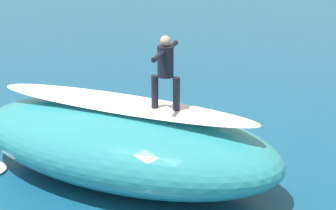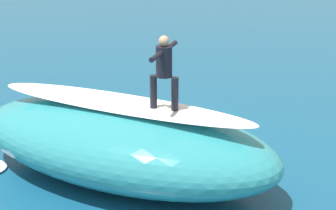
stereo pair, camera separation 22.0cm
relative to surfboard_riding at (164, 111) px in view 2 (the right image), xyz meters
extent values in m
plane|color=#145175|center=(1.41, -1.95, -1.75)|extent=(120.00, 120.00, 0.00)
ellipsoid|color=teal|center=(1.00, -0.15, -0.90)|extent=(7.46, 4.22, 1.71)
ellipsoid|color=white|center=(1.00, -0.15, 0.00)|extent=(6.11, 2.01, 0.08)
ellipsoid|color=silver|center=(0.00, 0.00, 0.00)|extent=(1.90, 0.56, 0.08)
cylinder|color=black|center=(0.23, -0.01, 0.38)|extent=(0.15, 0.15, 0.68)
cylinder|color=black|center=(-0.23, 0.01, 0.38)|extent=(0.15, 0.15, 0.68)
cylinder|color=black|center=(0.00, 0.00, 1.03)|extent=(0.33, 0.33, 0.62)
sphere|color=tan|center=(0.00, 0.00, 1.45)|extent=(0.21, 0.21, 0.21)
cylinder|color=black|center=(0.01, 0.44, 1.25)|extent=(0.12, 0.55, 0.10)
cylinder|color=black|center=(-0.01, -0.44, 1.25)|extent=(0.12, 0.55, 0.10)
ellipsoid|color=silver|center=(0.74, -3.00, -1.71)|extent=(1.71, 1.85, 0.08)
cylinder|color=black|center=(0.74, -3.00, -1.53)|extent=(0.69, 0.73, 0.26)
sphere|color=#936B4C|center=(1.05, -3.34, -1.48)|extent=(0.19, 0.19, 0.19)
cylinder|color=black|center=(0.24, -2.53, -1.61)|extent=(0.50, 0.54, 0.12)
cylinder|color=black|center=(0.35, -2.43, -1.61)|extent=(0.50, 0.54, 0.12)
ellipsoid|color=white|center=(1.00, -3.39, -1.70)|extent=(0.96, 0.96, 0.11)
camera|label=1|loc=(-2.88, 9.98, 3.96)|focal=58.67mm
camera|label=2|loc=(-3.09, 9.92, 3.96)|focal=58.67mm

